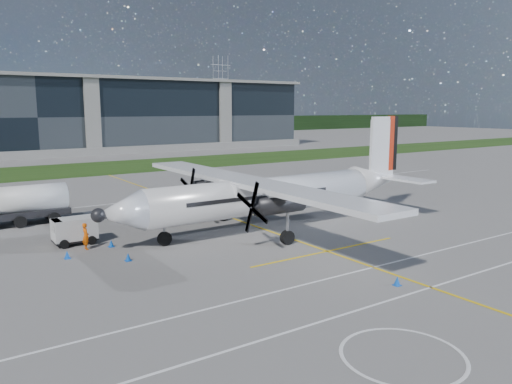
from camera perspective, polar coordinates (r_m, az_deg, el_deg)
name	(u,v)px	position (r m, az deg, el deg)	size (l,w,h in m)	color
ground	(85,176)	(72.41, -18.96, 1.74)	(400.00, 400.00, 0.00)	#63605E
grass_strip	(70,170)	(80.11, -20.46, 2.37)	(400.00, 18.00, 0.04)	#203E11
terminal_building	(28,117)	(110.98, -24.64, 7.82)	(120.00, 20.00, 15.00)	black
pylon_east	(221,94)	(207.16, -4.05, 11.14)	(9.00, 4.60, 30.00)	gray
yellow_taxiway_centerline	(209,210)	(45.78, -5.37, -2.07)	(0.20, 70.00, 0.01)	yellow
white_lane_line	(392,300)	(25.69, 15.26, -11.78)	(90.00, 0.15, 0.01)	white
turboprop_aircraft	(274,174)	(38.15, 2.09, 2.11)	(27.40, 28.42, 8.53)	white
fuel_tanker_truck	(7,207)	(43.77, -26.62, -1.51)	(8.39, 2.73, 3.14)	silver
baggage_tug	(75,231)	(36.40, -20.03, -4.22)	(3.01, 1.81, 1.81)	silver
ground_crew_person	(86,234)	(34.77, -18.90, -4.59)	(0.83, 0.59, 2.03)	#F25907
safety_cone_nose_stbd	(111,243)	(35.02, -16.22, -5.65)	(0.36, 0.36, 0.50)	#0A4CBA
safety_cone_fwd	(67,255)	(33.23, -20.78, -6.71)	(0.36, 0.36, 0.50)	#0A4CBA
safety_cone_nose_port	(128,257)	(31.63, -14.41, -7.20)	(0.36, 0.36, 0.50)	#0A4CBA
safety_cone_stbdwing	(168,201)	(49.27, -10.03, -1.06)	(0.36, 0.36, 0.50)	#0A4CBA
safety_cone_tail	(379,206)	(47.70, 13.83, -1.54)	(0.36, 0.36, 0.50)	#0A4CBA
safety_cone_portwing	(397,281)	(27.60, 15.83, -9.75)	(0.36, 0.36, 0.50)	#0A4CBA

